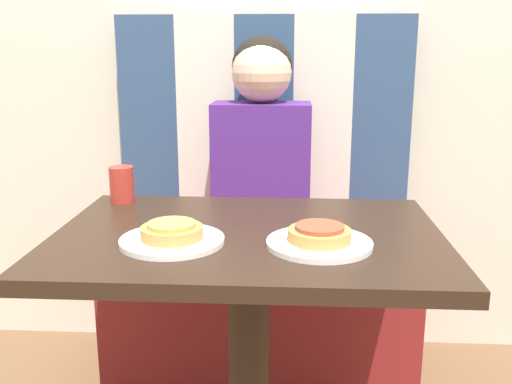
% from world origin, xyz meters
% --- Properties ---
extents(wall_back, '(7.00, 0.05, 2.60)m').
position_xyz_m(wall_back, '(0.00, 0.89, 1.30)').
color(wall_back, beige).
rests_on(wall_back, ground_plane).
extents(booth_seat, '(1.04, 0.47, 0.47)m').
position_xyz_m(booth_seat, '(0.00, 0.60, 0.24)').
color(booth_seat, maroon).
rests_on(booth_seat, ground_plane).
extents(booth_backrest, '(1.04, 0.08, 0.80)m').
position_xyz_m(booth_backrest, '(0.00, 0.80, 0.87)').
color(booth_backrest, navy).
rests_on(booth_backrest, booth_seat).
extents(dining_table, '(0.89, 0.63, 0.74)m').
position_xyz_m(dining_table, '(0.00, 0.00, 0.62)').
color(dining_table, black).
rests_on(dining_table, ground_plane).
extents(person, '(0.32, 0.22, 0.72)m').
position_xyz_m(person, '(0.00, 0.61, 0.85)').
color(person, '#4C237A').
rests_on(person, booth_seat).
extents(plate_left, '(0.23, 0.23, 0.01)m').
position_xyz_m(plate_left, '(-0.16, -0.09, 0.74)').
color(plate_left, white).
rests_on(plate_left, dining_table).
extents(plate_right, '(0.23, 0.23, 0.01)m').
position_xyz_m(plate_right, '(0.16, -0.09, 0.74)').
color(plate_right, white).
rests_on(plate_right, dining_table).
extents(pizza_left, '(0.14, 0.14, 0.03)m').
position_xyz_m(pizza_left, '(-0.16, -0.09, 0.77)').
color(pizza_left, '#C68E47').
rests_on(pizza_left, plate_left).
extents(pizza_right, '(0.14, 0.14, 0.03)m').
position_xyz_m(pizza_right, '(0.16, -0.09, 0.77)').
color(pizza_right, '#C68E47').
rests_on(pizza_right, plate_right).
extents(drinking_cup, '(0.07, 0.07, 0.10)m').
position_xyz_m(drinking_cup, '(-0.37, 0.25, 0.79)').
color(drinking_cup, '#B23328').
rests_on(drinking_cup, dining_table).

